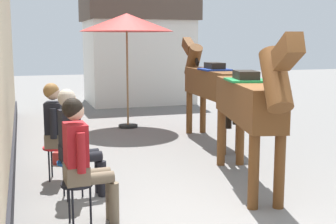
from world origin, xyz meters
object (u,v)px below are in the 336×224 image
Objects in this scene: seated_visitor_far at (59,126)px; saddled_horse_far at (210,83)px; seated_visitor_near at (82,155)px; seated_visitor_middle at (75,138)px; satchel_bag at (62,159)px; cafe_parasol at (127,23)px; saddled_horse_near at (250,102)px.

seated_visitor_far is 0.46× the size of saddled_horse_far.
saddled_horse_far reaches higher than seated_visitor_near.
seated_visitor_middle is 1.00× the size of seated_visitor_far.
seated_visitor_near is at bearing -130.16° from saddled_horse_far.
seated_visitor_near is 4.96× the size of satchel_bag.
cafe_parasol is (1.82, 3.62, 1.59)m from seated_visitor_far.
saddled_horse_far is at bearing 41.37° from seated_visitor_middle.
seated_visitor_far is 2.69m from saddled_horse_near.
saddled_horse_near is at bearing 16.17° from seated_visitor_near.
cafe_parasol is at bearing 89.47° from satchel_bag.
seated_visitor_near is 2.65m from satchel_bag.
cafe_parasol reaches higher than satchel_bag.
saddled_horse_far is 1.16× the size of cafe_parasol.
seated_visitor_far reaches higher than satchel_bag.
cafe_parasol is (1.69, 4.48, 1.59)m from seated_visitor_middle.
seated_visitor_far is (-0.10, 1.78, 0.00)m from seated_visitor_near.
cafe_parasol is (1.72, 5.39, 1.59)m from seated_visitor_near.
satchel_bag is (-0.01, 2.56, -0.68)m from seated_visitor_near.
seated_visitor_middle is at bearing -57.85° from satchel_bag.
saddled_horse_near is 0.98× the size of saddled_horse_far.
saddled_horse_far is at bearing 77.51° from saddled_horse_near.
saddled_horse_near is at bearing -82.79° from cafe_parasol.
seated_visitor_middle and seated_visitor_far have the same top height.
cafe_parasol reaches higher than saddled_horse_near.
saddled_horse_near is at bearing -102.49° from saddled_horse_far.
seated_visitor_middle is (0.03, 0.92, 0.00)m from seated_visitor_near.
seated_visitor_far is 1.04m from satchel_bag.
seated_visitor_far is at bearing -150.74° from saddled_horse_far.
seated_visitor_middle is 2.33m from saddled_horse_near.
seated_visitor_near is 0.47× the size of saddled_horse_near.
satchel_bag is (-1.73, -2.83, -2.26)m from cafe_parasol.
seated_visitor_near and seated_visitor_middle have the same top height.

